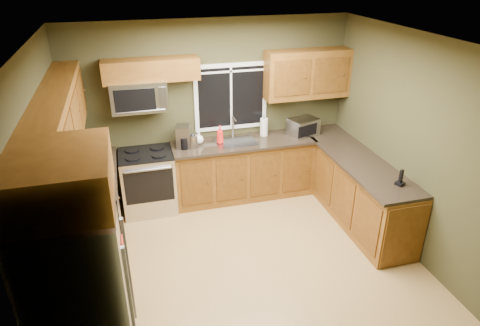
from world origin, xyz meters
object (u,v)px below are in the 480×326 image
microwave (139,96)px  coffee_maker (183,137)px  paper_towel_roll (264,127)px  refrigerator (85,299)px  soap_bottle_a (220,135)px  soap_bottle_c (199,138)px  kettle (193,141)px  cordless_phone (400,181)px  range (148,181)px  toaster_oven (303,127)px

microwave → coffee_maker: bearing=-9.5°
coffee_maker → paper_towel_roll: coffee_maker is taller
coffee_maker → refrigerator: bearing=-114.0°
soap_bottle_a → soap_bottle_c: 0.32m
kettle → cordless_phone: kettle is taller
microwave → paper_towel_roll: (1.83, 0.02, -0.65)m
refrigerator → paper_towel_roll: bearing=49.2°
paper_towel_roll → refrigerator: bearing=-130.8°
soap_bottle_a → coffee_maker: bearing=178.8°
kettle → soap_bottle_a: bearing=9.4°
range → paper_towel_roll: paper_towel_roll is taller
toaster_oven → kettle: toaster_oven is taller
refrigerator → range: 2.89m
soap_bottle_a → soap_bottle_c: (-0.31, 0.08, -0.05)m
refrigerator → cordless_phone: refrigerator is taller
range → coffee_maker: size_ratio=2.88×
refrigerator → microwave: size_ratio=2.37×
microwave → soap_bottle_a: (1.11, -0.11, -0.65)m
toaster_oven → soap_bottle_a: size_ratio=1.86×
cordless_phone → range: bearing=148.3°
paper_towel_roll → cordless_phone: size_ratio=1.48×
paper_towel_roll → range: bearing=-175.1°
microwave → kettle: microwave is taller
refrigerator → paper_towel_roll: size_ratio=5.94×
paper_towel_roll → cordless_phone: paper_towel_roll is taller
microwave → soap_bottle_c: bearing=-2.1°
refrigerator → kettle: 3.06m
toaster_oven → kettle: size_ratio=2.13×
cordless_phone → coffee_maker: bearing=142.0°
microwave → kettle: 0.98m
toaster_oven → coffee_maker: bearing=179.0°
coffee_maker → cordless_phone: bearing=-38.0°
toaster_oven → soap_bottle_c: toaster_oven is taller
refrigerator → coffee_maker: 3.08m
range → cordless_phone: 3.49m
soap_bottle_c → paper_towel_roll: bearing=2.8°
paper_towel_roll → cordless_phone: (1.10, -1.97, -0.08)m
toaster_oven → cordless_phone: bearing=-74.4°
toaster_oven → kettle: (-1.74, -0.05, -0.02)m
paper_towel_roll → cordless_phone: bearing=-60.7°
range → microwave: bearing=90.0°
paper_towel_roll → coffee_maker: bearing=-174.8°
toaster_oven → range: bearing=-179.8°
paper_towel_roll → soap_bottle_c: (-1.03, -0.05, -0.05)m
paper_towel_roll → kettle: bearing=-170.3°
paper_towel_roll → soap_bottle_a: size_ratio=1.11×
toaster_oven → kettle: bearing=-178.4°
coffee_maker → range: bearing=-175.7°
refrigerator → range: refrigerator is taller
soap_bottle_c → cordless_phone: 2.87m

